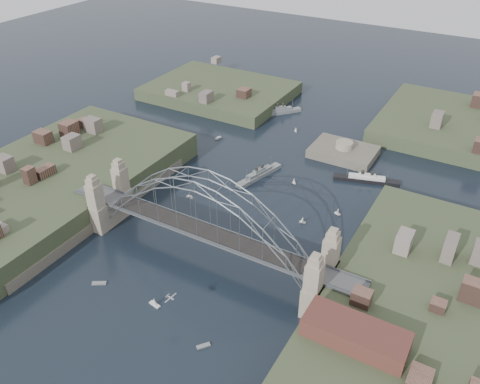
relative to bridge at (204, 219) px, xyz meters
name	(u,v)px	position (x,y,z in m)	size (l,w,h in m)	color
ground	(205,257)	(0.00, 0.00, -12.32)	(500.00, 500.00, 0.00)	black
bridge	(204,219)	(0.00, 0.00, 0.00)	(84.00, 13.80, 24.60)	#4E4E51
shore_west	(49,191)	(-57.32, 0.00, -10.35)	(50.50, 90.00, 12.00)	#3A452A
shore_east	(434,339)	(57.32, 0.00, -10.35)	(50.50, 90.00, 12.00)	#3A452A
headland_nw	(220,95)	(-55.00, 95.00, -11.82)	(60.00, 45.00, 9.00)	#3A452A
headland_ne	(475,134)	(50.00, 110.00, -11.57)	(70.00, 55.00, 9.50)	#3A452A
fort_island	(343,156)	(12.00, 70.00, -12.66)	(22.00, 16.00, 9.40)	#5C5648
wharf_shed	(355,334)	(44.00, -14.00, -2.32)	(20.00, 8.00, 4.00)	#592D26
naval_cruiser_near	(259,175)	(-6.79, 42.28, -11.42)	(7.37, 19.41, 5.82)	gray
naval_cruiser_far	(280,112)	(-23.20, 91.29, -11.36)	(13.67, 15.64, 6.17)	gray
ocean_liner	(366,179)	(24.56, 57.21, -11.52)	(20.93, 8.88, 5.16)	black
aeroplane	(170,297)	(5.37, -21.62, -5.50)	(1.90, 3.51, 0.51)	#ABAEB2
small_boat_a	(190,197)	(-19.43, 20.81, -12.04)	(2.34, 0.83, 1.43)	white
small_boat_b	(303,220)	(15.81, 26.31, -11.38)	(2.06, 1.23, 2.38)	white
small_boat_c	(155,303)	(-0.73, -20.14, -11.56)	(3.06, 1.47, 2.38)	white
small_boat_d	(338,212)	(23.02, 35.25, -11.36)	(2.01, 1.32, 2.38)	white
small_boat_e	(218,138)	(-33.10, 59.04, -12.04)	(1.67, 3.28, 1.43)	white
small_boat_f	(294,181)	(4.89, 44.21, -11.27)	(1.59, 1.53, 2.38)	white
small_boat_g	(203,346)	(15.58, -24.41, -12.17)	(2.58, 2.92, 0.45)	white
small_boat_h	(296,130)	(-10.36, 78.83, -11.39)	(1.84, 2.02, 2.38)	white
small_boat_i	(353,268)	(34.76, 14.71, -12.17)	(0.91, 2.18, 0.45)	white
small_boat_j	(99,283)	(-16.85, -21.33, -12.17)	(3.52, 2.76, 0.45)	white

